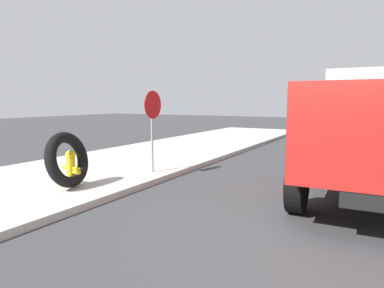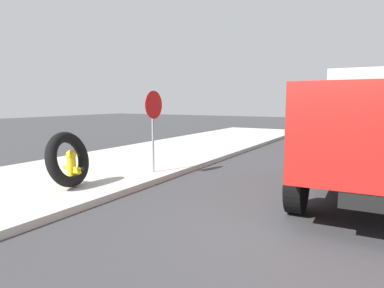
# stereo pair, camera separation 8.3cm
# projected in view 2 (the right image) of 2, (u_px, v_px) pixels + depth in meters

# --- Properties ---
(ground_plane) EXTENTS (80.00, 80.00, 0.00)m
(ground_plane) POSITION_uv_depth(u_px,v_px,m) (312.00, 228.00, 5.66)
(ground_plane) COLOR #38383A
(sidewalk_curb) EXTENTS (36.00, 5.00, 0.15)m
(sidewalk_curb) POSITION_uv_depth(u_px,v_px,m) (53.00, 179.00, 8.84)
(sidewalk_curb) COLOR #BCB7AD
(sidewalk_curb) RESTS_ON ground
(fire_hydrant) EXTENTS (0.23, 0.52, 0.83)m
(fire_hydrant) POSITION_uv_depth(u_px,v_px,m) (72.00, 167.00, 7.86)
(fire_hydrant) COLOR yellow
(fire_hydrant) RESTS_ON sidewalk_curb
(loose_tire) EXTENTS (1.34, 0.72, 1.30)m
(loose_tire) POSITION_uv_depth(u_px,v_px,m) (68.00, 159.00, 7.63)
(loose_tire) COLOR black
(loose_tire) RESTS_ON sidewalk_curb
(stop_sign) EXTENTS (0.76, 0.08, 2.24)m
(stop_sign) POSITION_uv_depth(u_px,v_px,m) (153.00, 116.00, 9.22)
(stop_sign) COLOR gray
(stop_sign) RESTS_ON sidewalk_curb
(dump_truck_red) EXTENTS (7.07, 2.96, 3.00)m
(dump_truck_red) POSITION_uv_depth(u_px,v_px,m) (376.00, 123.00, 7.83)
(dump_truck_red) COLOR red
(dump_truck_red) RESTS_ON ground
(dump_truck_gray) EXTENTS (7.09, 3.02, 3.00)m
(dump_truck_gray) POSITION_uv_depth(u_px,v_px,m) (360.00, 112.00, 16.41)
(dump_truck_gray) COLOR slate
(dump_truck_gray) RESTS_ON ground
(dump_truck_yellow) EXTENTS (7.07, 2.95, 3.00)m
(dump_truck_yellow) POSITION_uv_depth(u_px,v_px,m) (374.00, 108.00, 26.31)
(dump_truck_yellow) COLOR gold
(dump_truck_yellow) RESTS_ON ground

